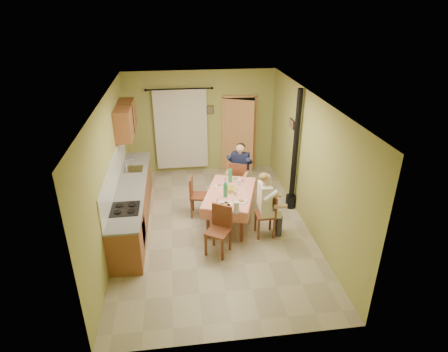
{
  "coord_description": "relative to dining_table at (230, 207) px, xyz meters",
  "views": [
    {
      "loc": [
        -0.65,
        -6.8,
        4.49
      ],
      "look_at": [
        0.25,
        0.1,
        1.15
      ],
      "focal_mm": 30.0,
      "sensor_mm": 36.0,
      "label": 1
    }
  ],
  "objects": [
    {
      "name": "dining_table",
      "position": [
        0.0,
        0.0,
        0.0
      ],
      "size": [
        1.38,
        1.79,
        0.76
      ],
      "rotation": [
        0.0,
        0.0,
        -0.3
      ],
      "color": "#F08D7B",
      "rests_on": "ground"
    },
    {
      "name": "tableware",
      "position": [
        -0.01,
        -0.11,
        0.44
      ],
      "size": [
        0.66,
        1.6,
        0.33
      ],
      "color": "white",
      "rests_on": "dining_table"
    },
    {
      "name": "floor",
      "position": [
        -0.38,
        -0.12,
        -0.38
      ],
      "size": [
        4.0,
        6.0,
        0.01
      ],
      "primitive_type": "cube",
      "color": "tan",
      "rests_on": "ground"
    },
    {
      "name": "doorway",
      "position": [
        0.65,
        2.78,
        0.67
      ],
      "size": [
        0.96,
        0.36,
        2.15
      ],
      "color": "black",
      "rests_on": "ground"
    },
    {
      "name": "picture_right",
      "position": [
        1.59,
        1.08,
        1.47
      ],
      "size": [
        0.03,
        0.31,
        0.21
      ],
      "primitive_type": "cube",
      "color": "brown",
      "rests_on": "room_shell"
    },
    {
      "name": "upper_cabinets",
      "position": [
        -2.2,
        1.58,
        1.57
      ],
      "size": [
        0.35,
        1.4,
        0.7
      ],
      "primitive_type": "cube",
      "color": "brown",
      "rests_on": "room_shell"
    },
    {
      "name": "man_right",
      "position": [
        0.65,
        -0.55,
        0.5
      ],
      "size": [
        0.47,
        0.58,
        1.39
      ],
      "rotation": [
        0.0,
        0.0,
        1.57
      ],
      "color": "silver",
      "rests_on": "chair_right"
    },
    {
      "name": "curtain",
      "position": [
        -0.93,
        2.78,
        0.88
      ],
      "size": [
        1.7,
        0.07,
        2.22
      ],
      "color": "black",
      "rests_on": "ground"
    },
    {
      "name": "chair_left",
      "position": [
        -0.65,
        0.42,
        -0.09
      ],
      "size": [
        0.44,
        0.44,
        0.94
      ],
      "rotation": [
        0.0,
        0.0,
        -1.73
      ],
      "color": "brown",
      "rests_on": "ground"
    },
    {
      "name": "chair_right",
      "position": [
        0.66,
        -0.55,
        -0.09
      ],
      "size": [
        0.38,
        0.38,
        0.93
      ],
      "rotation": [
        0.0,
        0.0,
        1.57
      ],
      "color": "brown",
      "rests_on": "ground"
    },
    {
      "name": "stove_flue",
      "position": [
        1.52,
        0.48,
        0.64
      ],
      "size": [
        0.24,
        0.24,
        2.8
      ],
      "color": "black",
      "rests_on": "ground"
    },
    {
      "name": "chair_near",
      "position": [
        -0.37,
        -1.02,
        -0.09
      ],
      "size": [
        0.57,
        0.57,
        0.97
      ],
      "rotation": [
        0.0,
        0.0,
        2.59
      ],
      "color": "brown",
      "rests_on": "ground"
    },
    {
      "name": "chair_far",
      "position": [
        0.38,
        1.06,
        -0.09
      ],
      "size": [
        0.58,
        0.58,
        1.0
      ],
      "rotation": [
        0.0,
        0.0,
        -0.43
      ],
      "color": "brown",
      "rests_on": "ground"
    },
    {
      "name": "picture_back",
      "position": [
        -0.13,
        2.85,
        1.37
      ],
      "size": [
        0.19,
        0.03,
        0.23
      ],
      "primitive_type": "cube",
      "color": "black",
      "rests_on": "room_shell"
    },
    {
      "name": "kitchen_run",
      "position": [
        -2.09,
        0.28,
        0.1
      ],
      "size": [
        0.64,
        3.64,
        1.56
      ],
      "color": "brown",
      "rests_on": "ground"
    },
    {
      "name": "room_shell",
      "position": [
        -0.38,
        -0.12,
        1.44
      ],
      "size": [
        4.04,
        6.04,
        2.82
      ],
      "color": "#A5A755",
      "rests_on": "ground"
    },
    {
      "name": "man_far",
      "position": [
        0.39,
        1.08,
        0.5
      ],
      "size": [
        0.65,
        0.6,
        1.39
      ],
      "rotation": [
        0.0,
        0.0,
        -0.43
      ],
      "color": "#141938",
      "rests_on": "chair_far"
    }
  ]
}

